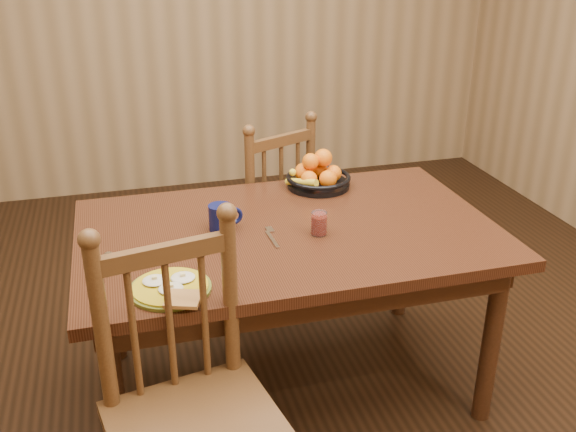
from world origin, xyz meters
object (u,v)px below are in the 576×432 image
object	(u,v)px
chair_near	(192,415)
fruit_bowl	(318,176)
chair_far	(263,214)
breakfast_plate	(171,288)
coffee_mug	(222,217)
dining_table	(288,247)

from	to	relation	value
chair_near	fruit_bowl	distance (m)	1.31
chair_near	fruit_bowl	xyz separation A→B (m)	(0.72, 1.06, 0.29)
chair_far	breakfast_plate	xyz separation A→B (m)	(-0.56, -1.10, 0.28)
breakfast_plate	coffee_mug	distance (m)	0.48
fruit_bowl	chair_far	bearing A→B (deg)	114.88
dining_table	coffee_mug	distance (m)	0.29
chair_near	coffee_mug	xyz separation A→B (m)	(0.23, 0.73, 0.29)
chair_near	coffee_mug	distance (m)	0.82
chair_near	dining_table	bearing A→B (deg)	43.65
chair_near	fruit_bowl	world-z (taller)	chair_near
dining_table	chair_near	bearing A→B (deg)	-125.30
dining_table	breakfast_plate	size ratio (longest dim) A/B	5.30
chair_far	breakfast_plate	world-z (taller)	chair_far
chair_far	breakfast_plate	size ratio (longest dim) A/B	3.27
chair_far	coffee_mug	xyz separation A→B (m)	(-0.32, -0.69, 0.32)
breakfast_plate	fruit_bowl	world-z (taller)	fruit_bowl
coffee_mug	fruit_bowl	distance (m)	0.59
dining_table	breakfast_plate	bearing A→B (deg)	-143.68
chair_near	breakfast_plate	xyz separation A→B (m)	(-0.01, 0.32, 0.25)
dining_table	chair_far	size ratio (longest dim) A/B	1.62
chair_near	coffee_mug	bearing A→B (deg)	61.55
breakfast_plate	coffee_mug	bearing A→B (deg)	60.13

